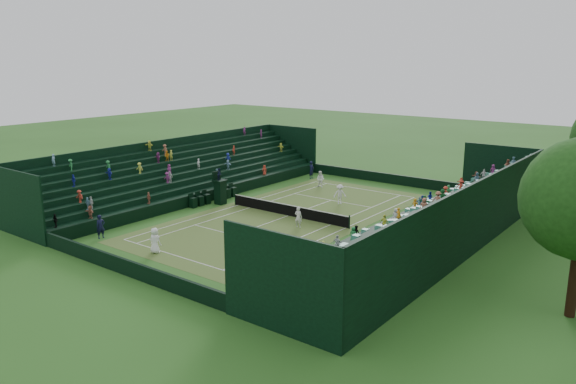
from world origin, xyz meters
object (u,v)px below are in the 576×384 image
object	(u,v)px
umpire_chair	(220,189)
player_near_east	(298,217)
player_far_west	(320,179)
player_far_east	(340,194)
tennis_net	(288,210)
player_near_west	(155,241)

from	to	relation	value
umpire_chair	player_near_east	size ratio (longest dim) A/B	1.99
player_near_east	player_far_west	xyz separation A→B (m)	(-6.23, 12.14, 0.02)
player_far_east	umpire_chair	bearing A→B (deg)	177.52
tennis_net	player_near_east	world-z (taller)	player_near_east
player_near_east	umpire_chair	bearing A→B (deg)	-19.26
player_near_west	player_far_east	bearing A→B (deg)	-109.68
tennis_net	player_near_west	world-z (taller)	player_near_west
tennis_net	player_near_east	distance (m)	3.23
player_near_west	player_near_east	size ratio (longest dim) A/B	1.07
umpire_chair	player_near_east	world-z (taller)	umpire_chair
tennis_net	player_far_west	distance (m)	10.79
player_far_west	umpire_chair	bearing A→B (deg)	-113.04
tennis_net	umpire_chair	world-z (taller)	umpire_chair
player_far_east	player_near_east	bearing A→B (deg)	-120.66
player_near_west	player_far_west	size ratio (longest dim) A/B	1.05
player_far_west	player_far_east	world-z (taller)	player_far_east
tennis_net	player_near_west	bearing A→B (deg)	-97.13
player_near_west	tennis_net	bearing A→B (deg)	-108.06
tennis_net	player_far_west	xyz separation A→B (m)	(-3.71, 10.13, 0.29)
tennis_net	player_far_west	bearing A→B (deg)	110.11
tennis_net	player_near_west	xyz separation A→B (m)	(-1.54, -12.32, 0.33)
umpire_chair	player_near_west	bearing A→B (deg)	-64.87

